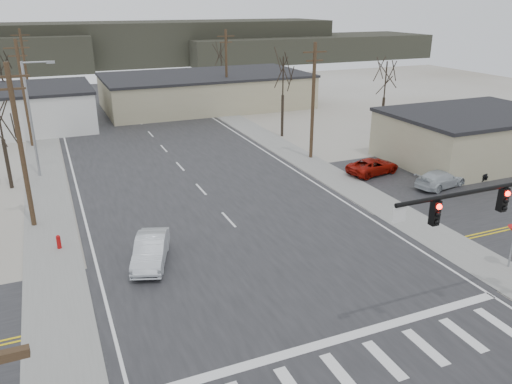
{
  "coord_description": "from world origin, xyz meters",
  "views": [
    {
      "loc": [
        -9.81,
        -19.61,
        13.13
      ],
      "look_at": [
        0.94,
        5.73,
        2.6
      ],
      "focal_mm": 35.0,
      "sensor_mm": 36.0,
      "label": 1
    }
  ],
  "objects_px": {
    "car_parked_red": "(373,166)",
    "car_parked_dark_b": "(449,152)",
    "car_parked_dark_a": "(462,172)",
    "fire_hydrant": "(59,242)",
    "sedan_crossing": "(151,250)",
    "car_far_b": "(84,91)",
    "car_parked_silver": "(441,179)",
    "car_far_a": "(152,110)"
  },
  "relations": [
    {
      "from": "fire_hydrant",
      "to": "car_far_b",
      "type": "bearing_deg",
      "value": 83.37
    },
    {
      "from": "fire_hydrant",
      "to": "car_far_a",
      "type": "distance_m",
      "value": 34.91
    },
    {
      "from": "fire_hydrant",
      "to": "sedan_crossing",
      "type": "height_order",
      "value": "sedan_crossing"
    },
    {
      "from": "car_parked_dark_a",
      "to": "car_parked_red",
      "type": "bearing_deg",
      "value": 74.65
    },
    {
      "from": "car_parked_red",
      "to": "car_parked_dark_b",
      "type": "bearing_deg",
      "value": -95.72
    },
    {
      "from": "sedan_crossing",
      "to": "car_far_b",
      "type": "distance_m",
      "value": 54.79
    },
    {
      "from": "sedan_crossing",
      "to": "car_far_b",
      "type": "relative_size",
      "value": 1.2
    },
    {
      "from": "fire_hydrant",
      "to": "car_parked_red",
      "type": "xyz_separation_m",
      "value": [
        24.13,
        4.05,
        0.21
      ]
    },
    {
      "from": "car_parked_dark_a",
      "to": "car_parked_silver",
      "type": "relative_size",
      "value": 0.86
    },
    {
      "from": "car_parked_dark_a",
      "to": "car_parked_dark_b",
      "type": "height_order",
      "value": "car_parked_dark_b"
    },
    {
      "from": "fire_hydrant",
      "to": "car_parked_red",
      "type": "height_order",
      "value": "car_parked_red"
    },
    {
      "from": "car_far_b",
      "to": "car_parked_silver",
      "type": "relative_size",
      "value": 0.84
    },
    {
      "from": "car_parked_dark_a",
      "to": "car_parked_dark_b",
      "type": "relative_size",
      "value": 0.94
    },
    {
      "from": "car_far_a",
      "to": "car_parked_silver",
      "type": "bearing_deg",
      "value": 96.83
    },
    {
      "from": "sedan_crossing",
      "to": "car_parked_dark_a",
      "type": "height_order",
      "value": "sedan_crossing"
    },
    {
      "from": "fire_hydrant",
      "to": "sedan_crossing",
      "type": "relative_size",
      "value": 0.19
    },
    {
      "from": "car_parked_red",
      "to": "car_parked_dark_b",
      "type": "xyz_separation_m",
      "value": [
        8.4,
        0.58,
        0.04
      ]
    },
    {
      "from": "sedan_crossing",
      "to": "car_parked_dark_a",
      "type": "xyz_separation_m",
      "value": [
        25.27,
        3.82,
        -0.1
      ]
    },
    {
      "from": "car_parked_dark_b",
      "to": "fire_hydrant",
      "type": "bearing_deg",
      "value": 96.07
    },
    {
      "from": "car_far_a",
      "to": "car_parked_red",
      "type": "distance_m",
      "value": 30.98
    },
    {
      "from": "car_parked_dark_b",
      "to": "car_far_a",
      "type": "bearing_deg",
      "value": 33.81
    },
    {
      "from": "car_parked_red",
      "to": "car_parked_dark_a",
      "type": "relative_size",
      "value": 1.19
    },
    {
      "from": "car_parked_dark_a",
      "to": "car_far_b",
      "type": "bearing_deg",
      "value": 44.69
    },
    {
      "from": "car_far_b",
      "to": "sedan_crossing",
      "type": "bearing_deg",
      "value": -106.48
    },
    {
      "from": "car_far_b",
      "to": "car_parked_red",
      "type": "distance_m",
      "value": 50.43
    },
    {
      "from": "car_far_b",
      "to": "car_parked_red",
      "type": "xyz_separation_m",
      "value": [
        18.2,
        -47.03,
        -0.01
      ]
    },
    {
      "from": "sedan_crossing",
      "to": "car_far_a",
      "type": "relative_size",
      "value": 0.84
    },
    {
      "from": "sedan_crossing",
      "to": "fire_hydrant",
      "type": "bearing_deg",
      "value": 159.62
    },
    {
      "from": "fire_hydrant",
      "to": "car_parked_dark_b",
      "type": "distance_m",
      "value": 32.86
    },
    {
      "from": "car_far_a",
      "to": "car_far_b",
      "type": "height_order",
      "value": "car_far_a"
    },
    {
      "from": "car_far_a",
      "to": "car_far_b",
      "type": "xyz_separation_m",
      "value": [
        -6.35,
        18.4,
        -0.14
      ]
    },
    {
      "from": "car_far_b",
      "to": "car_parked_dark_a",
      "type": "bearing_deg",
      "value": -79.91
    },
    {
      "from": "sedan_crossing",
      "to": "car_far_a",
      "type": "xyz_separation_m",
      "value": [
        7.82,
        36.37,
        0.03
      ]
    },
    {
      "from": "car_parked_dark_a",
      "to": "sedan_crossing",
      "type": "bearing_deg",
      "value": 118.25
    },
    {
      "from": "car_far_a",
      "to": "car_parked_silver",
      "type": "distance_m",
      "value": 36.32
    },
    {
      "from": "sedan_crossing",
      "to": "car_parked_dark_b",
      "type": "bearing_deg",
      "value": 35.69
    },
    {
      "from": "car_parked_red",
      "to": "car_parked_dark_a",
      "type": "distance_m",
      "value": 6.84
    },
    {
      "from": "car_parked_red",
      "to": "car_parked_dark_a",
      "type": "height_order",
      "value": "car_parked_dark_a"
    },
    {
      "from": "car_parked_dark_b",
      "to": "car_parked_dark_a",
      "type": "bearing_deg",
      "value": 146.08
    },
    {
      "from": "car_parked_dark_b",
      "to": "car_parked_silver",
      "type": "xyz_separation_m",
      "value": [
        -5.6,
        -5.19,
        -0.03
      ]
    },
    {
      "from": "fire_hydrant",
      "to": "car_parked_red",
      "type": "relative_size",
      "value": 0.19
    },
    {
      "from": "car_parked_silver",
      "to": "car_parked_red",
      "type": "bearing_deg",
      "value": 20.5
    }
  ]
}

